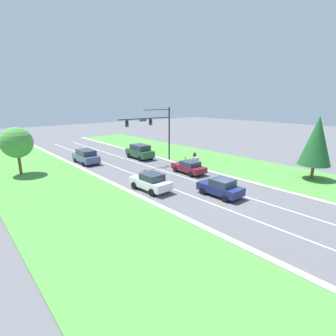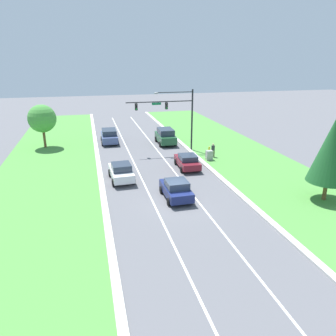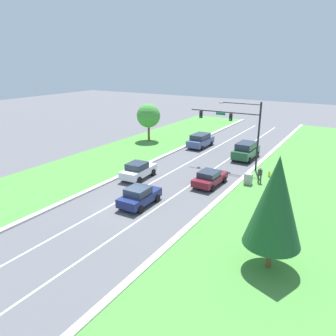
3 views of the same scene
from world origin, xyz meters
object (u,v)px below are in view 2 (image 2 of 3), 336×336
Objects in this scene: forest_suv at (166,136)px; utility_cabinet at (209,156)px; navy_sedan at (176,189)px; slate_blue_suv at (109,136)px; fire_hydrant at (209,149)px; white_sedan at (121,172)px; traffic_signal_mast at (173,111)px; oak_near_left_tree at (42,119)px; pedestrian at (213,150)px; burgundy_sedan at (187,161)px; conifer_near_right_tree at (332,150)px.

forest_suv is 4.16× the size of utility_cabinet.
slate_blue_suv is at bearing 100.42° from navy_sedan.
white_sedan is at bearing -148.11° from fire_hydrant.
traffic_signal_mast is 5.53m from forest_suv.
traffic_signal_mast is at bearing -19.77° from oak_near_left_tree.
pedestrian is (11.22, -9.91, -0.02)m from slate_blue_suv.
navy_sedan is at bearing -55.79° from white_sedan.
white_sedan is 0.80× the size of oak_near_left_tree.
white_sedan is (-7.33, -8.59, -4.18)m from traffic_signal_mast.
oak_near_left_tree is (-18.65, 10.24, 3.22)m from utility_cabinet.
oak_near_left_tree is at bearing 151.24° from utility_cabinet.
navy_sedan is at bearing -78.10° from slate_blue_suv.
utility_cabinet reaches higher than fire_hydrant.
forest_suv is at bearing 91.55° from burgundy_sedan.
white_sedan is at bearing 41.04° from pedestrian.
pedestrian is 2.41× the size of fire_hydrant.
pedestrian is (4.03, 2.98, 0.17)m from burgundy_sedan.
navy_sedan is at bearing -103.66° from traffic_signal_mast.
burgundy_sedan is at bearing 128.75° from conifer_near_right_tree.
white_sedan is (-3.96, 5.30, 0.05)m from navy_sedan.
conifer_near_right_tree reaches higher than pedestrian.
burgundy_sedan is at bearing 12.88° from white_sedan.
traffic_signal_mast is 1.66× the size of slate_blue_suv.
traffic_signal_mast is at bearing 115.77° from conifer_near_right_tree.
conifer_near_right_tree is 33.05m from oak_near_left_tree.
traffic_signal_mast is 1.18× the size of conifer_near_right_tree.
utility_cabinet is (10.38, -10.90, -0.38)m from slate_blue_suv.
forest_suv is (7.28, 12.44, 0.21)m from white_sedan.
white_sedan is at bearing 151.20° from conifer_near_right_tree.
navy_sedan is 12.61m from conifer_near_right_tree.
slate_blue_suv is at bearing 87.61° from white_sedan.
pedestrian is (11.18, 4.95, 0.07)m from white_sedan.
white_sedan is 13.64m from fire_hydrant.
fire_hydrant is at bearing -49.62° from forest_suv.
conifer_near_right_tree is (11.67, -3.29, 3.47)m from navy_sedan.
navy_sedan is 12.55m from pedestrian.
white_sedan is 3.86× the size of utility_cabinet.
oak_near_left_tree is at bearing 121.37° from navy_sedan.
slate_blue_suv is 0.88× the size of oak_near_left_tree.
pedestrian is at bearing 54.04° from navy_sedan.
fire_hydrant is (0.39, 2.25, -0.59)m from pedestrian.
slate_blue_suv reaches higher than utility_cabinet.
navy_sedan is at bearing -124.60° from utility_cabinet.
pedestrian reaches higher than utility_cabinet.
burgundy_sedan is 7.42m from white_sedan.
pedestrian is at bearing -43.35° from traffic_signal_mast.
forest_suv is (0.13, 10.47, 0.31)m from burgundy_sedan.
conifer_near_right_tree is (8.34, -21.02, 3.21)m from forest_suv.
traffic_signal_mast is at bearing -88.30° from forest_suv.
navy_sedan is 0.93× the size of white_sedan.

